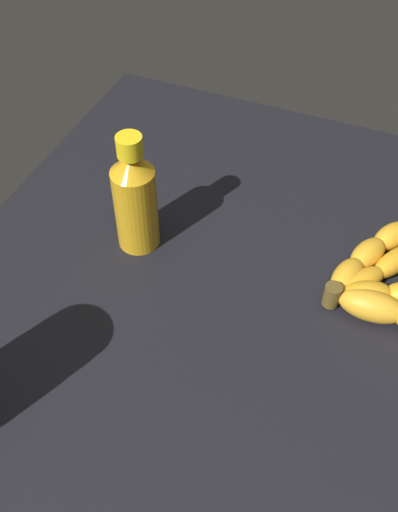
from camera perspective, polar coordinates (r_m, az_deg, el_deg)
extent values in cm
cube|color=black|center=(72.24, 2.51, -4.31)|extent=(78.87, 67.55, 3.31)
ellipsoid|color=gold|center=(70.09, 16.33, -4.64)|extent=(3.97, 7.83, 3.66)
ellipsoid|color=gold|center=(71.13, 15.84, -3.62)|extent=(5.70, 7.18, 3.39)
ellipsoid|color=gold|center=(72.58, 15.30, -2.45)|extent=(7.53, 6.60, 2.81)
ellipsoid|color=gold|center=(76.01, 18.36, -0.51)|extent=(7.72, 6.07, 2.81)
ellipsoid|color=gold|center=(72.60, 14.10, -1.87)|extent=(6.56, 4.55, 3.17)
ellipsoid|color=gold|center=(75.69, 15.96, 0.21)|extent=(6.72, 5.28, 3.17)
ellipsoid|color=gold|center=(78.74, 18.12, 1.83)|extent=(6.73, 5.87, 3.17)
cylinder|color=brown|center=(69.98, 12.69, -3.70)|extent=(2.00, 2.00, 3.00)
cylinder|color=gold|center=(72.89, -6.08, 4.59)|extent=(5.32, 5.32, 11.42)
cone|color=gold|center=(68.38, -6.54, 8.82)|extent=(5.32, 5.32, 2.40)
cylinder|color=yellow|center=(66.87, -6.73, 10.46)|extent=(3.02, 3.02, 2.53)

